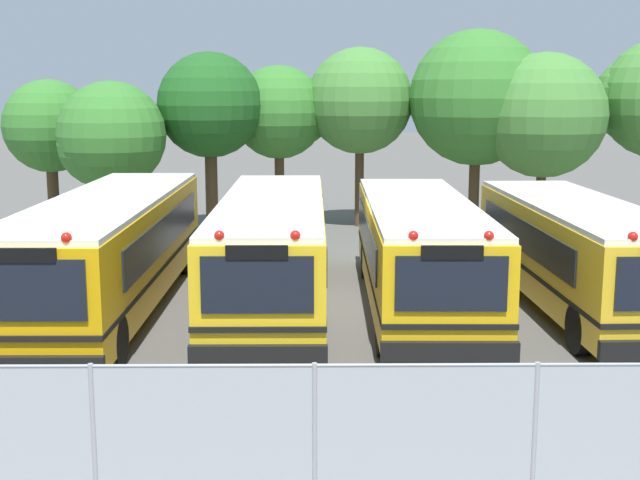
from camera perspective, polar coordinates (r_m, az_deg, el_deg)
ground_plane at (r=20.11m, az=1.68°, el=-4.49°), size 160.00×160.00×0.00m
school_bus_0 at (r=20.16m, az=-13.98°, el=-0.52°), size 2.62×11.64×2.76m
school_bus_1 at (r=19.90m, az=-3.22°, el=-0.47°), size 2.47×11.02×2.69m
school_bus_2 at (r=19.82m, az=6.70°, el=-0.64°), size 2.60×10.24×2.65m
school_bus_3 at (r=20.49m, az=16.96°, el=-0.70°), size 2.67×9.94×2.62m
tree_0 at (r=32.48m, az=-17.46°, el=7.29°), size 3.49×3.36×5.42m
tree_1 at (r=29.64m, az=-14.06°, el=6.64°), size 3.67×3.67×5.36m
tree_2 at (r=30.43m, az=-7.37°, el=8.99°), size 3.72×3.72×6.37m
tree_3 at (r=31.63m, az=-2.41°, el=8.56°), size 3.70×3.43×5.94m
tree_4 at (r=31.47m, az=2.69°, el=9.39°), size 3.89×3.89×6.58m
tree_5 at (r=30.97m, az=10.27°, el=9.34°), size 4.83×4.83×7.17m
tree_6 at (r=30.45m, az=14.54°, el=8.16°), size 4.31×4.31×6.33m
chainlink_fence at (r=10.99m, az=-0.36°, el=-12.31°), size 16.90×0.07×1.70m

